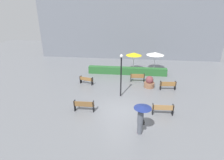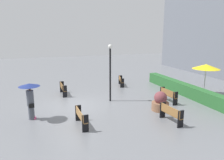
# 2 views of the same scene
# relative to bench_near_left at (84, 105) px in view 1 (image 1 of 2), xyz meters

# --- Properties ---
(ground_plane) EXTENTS (60.00, 60.00, 0.00)m
(ground_plane) POSITION_rel_bench_near_left_xyz_m (2.82, 0.48, -0.53)
(ground_plane) COLOR slate
(bench_near_left) EXTENTS (1.62, 0.37, 0.90)m
(bench_near_left) POSITION_rel_bench_near_left_xyz_m (0.00, 0.00, 0.00)
(bench_near_left) COLOR brown
(bench_near_left) RESTS_ON ground
(bench_far_right) EXTENTS (1.58, 0.48, 0.91)m
(bench_far_right) POSITION_rel_bench_near_left_xyz_m (7.23, 4.81, -0.00)
(bench_far_right) COLOR olive
(bench_far_right) RESTS_ON ground
(bench_back_row) EXTENTS (1.58, 0.44, 0.91)m
(bench_back_row) POSITION_rel_bench_near_left_xyz_m (4.26, 6.65, 0.01)
(bench_back_row) COLOR olive
(bench_back_row) RESTS_ON ground
(bench_near_right) EXTENTS (1.63, 0.38, 0.87)m
(bench_near_right) POSITION_rel_bench_near_left_xyz_m (6.09, 0.20, -0.01)
(bench_near_right) COLOR #9E7242
(bench_near_right) RESTS_ON ground
(bench_far_left) EXTENTS (1.53, 0.70, 0.82)m
(bench_far_left) POSITION_rel_bench_near_left_xyz_m (-1.17, 5.31, -0.05)
(bench_far_left) COLOR olive
(bench_far_left) RESTS_ON ground
(pedestrian_with_umbrella) EXTENTS (1.12, 1.12, 2.07)m
(pedestrian_with_umbrella) POSITION_rel_bench_near_left_xyz_m (4.34, -2.21, 0.88)
(pedestrian_with_umbrella) COLOR #4C515B
(pedestrian_with_umbrella) RESTS_ON ground
(planter_pot) EXTENTS (1.06, 1.06, 1.20)m
(planter_pot) POSITION_rel_bench_near_left_xyz_m (5.45, 5.29, -0.02)
(planter_pot) COLOR brown
(planter_pot) RESTS_ON ground
(lamp_post) EXTENTS (0.28, 0.28, 3.95)m
(lamp_post) POSITION_rel_bench_near_left_xyz_m (2.68, 2.96, 1.89)
(lamp_post) COLOR black
(lamp_post) RESTS_ON ground
(patio_umbrella_yellow) EXTENTS (1.97, 1.97, 2.41)m
(patio_umbrella_yellow) POSITION_rel_bench_near_left_xyz_m (3.78, 10.17, 1.70)
(patio_umbrella_yellow) COLOR silver
(patio_umbrella_yellow) RESTS_ON ground
(patio_umbrella_white) EXTENTS (2.23, 2.23, 2.37)m
(patio_umbrella_white) POSITION_rel_bench_near_left_xyz_m (6.48, 10.84, 1.66)
(patio_umbrella_white) COLOR silver
(patio_umbrella_white) RESTS_ON ground
(hedge_strip) EXTENTS (9.49, 0.70, 0.87)m
(hedge_strip) POSITION_rel_bench_near_left_xyz_m (3.04, 8.88, -0.10)
(hedge_strip) COLOR #28602D
(hedge_strip) RESTS_ON ground
(building_facade) EXTENTS (28.00, 1.20, 9.63)m
(building_facade) POSITION_rel_bench_near_left_xyz_m (2.82, 16.48, 4.28)
(building_facade) COLOR slate
(building_facade) RESTS_ON ground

